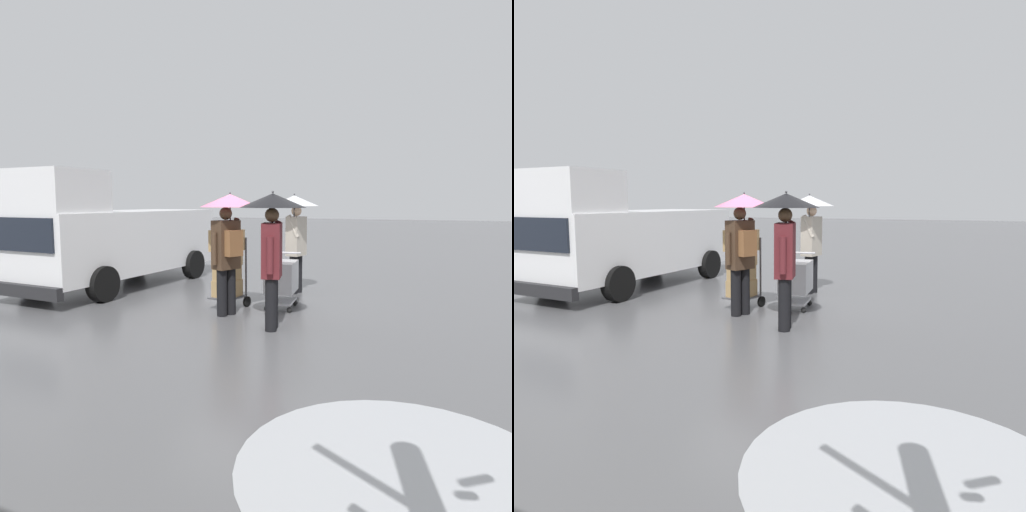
# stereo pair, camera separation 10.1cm
# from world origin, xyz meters

# --- Properties ---
(ground_plane) EXTENTS (90.00, 90.00, 0.00)m
(ground_plane) POSITION_xyz_m (0.00, 0.00, 0.00)
(ground_plane) COLOR #5B5B5E
(slush_patch_under_van) EXTENTS (2.54, 2.54, 0.01)m
(slush_patch_under_van) POSITION_xyz_m (-2.87, 4.09, 0.00)
(slush_patch_under_van) COLOR #ADAFB5
(slush_patch_under_van) RESTS_ON ground
(cargo_van_parked_right) EXTENTS (2.43, 5.45, 2.60)m
(cargo_van_parked_right) POSITION_xyz_m (4.08, -1.18, 1.18)
(cargo_van_parked_right) COLOR white
(cargo_van_parked_right) RESTS_ON ground
(shopping_cart_vendor) EXTENTS (0.66, 0.89, 1.04)m
(shopping_cart_vendor) POSITION_xyz_m (-0.27, -0.59, 0.57)
(shopping_cart_vendor) COLOR #B2B2B7
(shopping_cart_vendor) RESTS_ON ground
(hand_dolly_boxes) EXTENTS (0.62, 0.78, 1.47)m
(hand_dolly_boxes) POSITION_xyz_m (0.66, -0.22, 0.85)
(hand_dolly_boxes) COLOR #515156
(hand_dolly_boxes) RESTS_ON ground
(pedestrian_pink_side) EXTENTS (1.04, 1.04, 2.15)m
(pedestrian_pink_side) POSITION_xyz_m (-0.59, 0.76, 1.58)
(pedestrian_pink_side) COLOR black
(pedestrian_pink_side) RESTS_ON ground
(pedestrian_black_side) EXTENTS (1.04, 1.04, 2.15)m
(pedestrian_black_side) POSITION_xyz_m (-0.07, -2.05, 1.58)
(pedestrian_black_side) COLOR black
(pedestrian_black_side) RESTS_ON ground
(pedestrian_white_side) EXTENTS (1.04, 1.04, 2.15)m
(pedestrian_white_side) POSITION_xyz_m (0.42, 0.22, 1.57)
(pedestrian_white_side) COLOR black
(pedestrian_white_side) RESTS_ON ground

